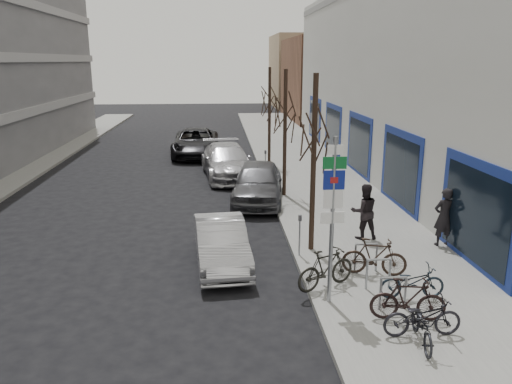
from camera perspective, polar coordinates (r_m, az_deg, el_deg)
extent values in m
plane|color=black|center=(12.39, -2.92, -13.35)|extent=(120.00, 120.00, 0.00)
cube|color=slate|center=(22.21, 8.08, -0.40)|extent=(5.00, 70.00, 0.15)
cube|color=brown|center=(52.64, 10.48, 12.56)|extent=(12.00, 14.00, 8.00)
cube|color=#937A5B|center=(67.35, 7.65, 13.53)|extent=(13.00, 12.00, 9.00)
cylinder|color=gray|center=(11.84, 8.67, -3.79)|extent=(0.10, 0.10, 4.20)
cube|color=white|center=(11.37, 9.05, 4.79)|extent=(0.35, 0.03, 0.22)
cube|color=#0C5926|center=(11.42, 8.99, 3.31)|extent=(0.55, 0.03, 0.28)
cube|color=navy|center=(11.51, 8.91, 1.36)|extent=(0.50, 0.03, 0.45)
cube|color=maroon|center=(11.50, 8.92, 1.35)|extent=(0.18, 0.02, 0.14)
cube|color=white|center=(11.62, 8.82, -0.80)|extent=(0.45, 0.03, 0.45)
cube|color=white|center=(11.75, 8.74, -2.91)|extent=(0.55, 0.03, 0.28)
cylinder|color=gray|center=(12.26, 14.02, -11.23)|extent=(0.06, 0.06, 0.80)
cylinder|color=gray|center=(12.46, 16.69, -11.00)|extent=(0.06, 0.06, 0.80)
cylinder|color=gray|center=(12.19, 15.50, -9.42)|extent=(0.60, 0.06, 0.06)
cylinder|color=gray|center=(13.21, 12.54, -9.18)|extent=(0.06, 0.06, 0.80)
cylinder|color=gray|center=(13.39, 15.03, -9.01)|extent=(0.06, 0.06, 0.80)
cylinder|color=gray|center=(13.14, 13.90, -7.50)|extent=(0.60, 0.06, 0.06)
cylinder|color=gray|center=(14.18, 11.27, -7.40)|extent=(0.06, 0.06, 0.80)
cylinder|color=gray|center=(14.35, 13.60, -7.27)|extent=(0.06, 0.06, 0.80)
cylinder|color=gray|center=(14.12, 12.53, -5.83)|extent=(0.60, 0.06, 0.06)
cylinder|color=black|center=(15.01, 6.57, 2.83)|extent=(0.16, 0.16, 5.50)
cylinder|color=black|center=(21.33, 3.32, 6.45)|extent=(0.16, 0.16, 5.50)
cylinder|color=black|center=(27.74, 1.55, 8.40)|extent=(0.16, 0.16, 5.50)
cylinder|color=gray|center=(15.03, 5.00, -5.26)|extent=(0.05, 0.05, 1.10)
cube|color=#3F3F44|center=(14.82, 5.06, -2.97)|extent=(0.10, 0.08, 0.18)
cylinder|color=gray|center=(20.23, 2.53, 0.07)|extent=(0.05, 0.05, 1.10)
cube|color=#3F3F44|center=(20.08, 2.55, 1.81)|extent=(0.10, 0.08, 0.18)
cylinder|color=gray|center=(25.56, 1.08, 3.20)|extent=(0.05, 0.05, 1.10)
cube|color=#3F3F44|center=(25.44, 1.08, 4.59)|extent=(0.10, 0.08, 0.18)
imported|color=black|center=(11.13, 18.51, -14.03)|extent=(0.65, 1.57, 0.93)
imported|color=black|center=(11.91, 16.99, -11.62)|extent=(1.77, 0.79, 1.04)
imported|color=black|center=(12.99, 17.43, -9.49)|extent=(1.62, 0.50, 0.99)
imported|color=black|center=(13.03, 8.00, -8.60)|extent=(1.84, 1.30, 1.09)
imported|color=black|center=(11.39, 18.51, -13.05)|extent=(1.69, 0.52, 1.03)
imported|color=black|center=(14.03, 13.38, -7.18)|extent=(1.83, 0.95, 1.07)
imported|color=#B5B5BB|center=(14.69, -4.03, -5.82)|extent=(1.78, 4.20, 1.35)
imported|color=#4C4D52|center=(21.05, 0.19, 1.12)|extent=(2.65, 5.26, 1.72)
imported|color=#B1B0B5|center=(25.65, -3.31, 3.53)|extent=(3.01, 6.00, 1.67)
imported|color=black|center=(31.73, -6.89, 5.63)|extent=(2.81, 6.08, 1.69)
imported|color=black|center=(16.73, 20.68, -2.69)|extent=(0.72, 0.52, 1.87)
imported|color=black|center=(16.65, 12.25, -2.14)|extent=(0.71, 0.49, 1.87)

